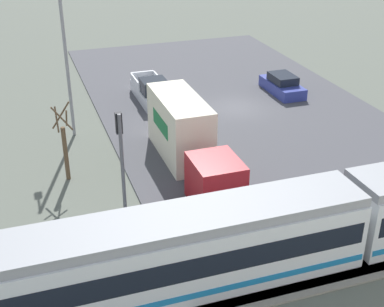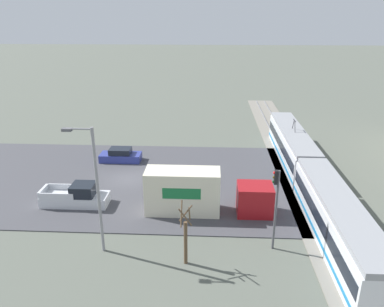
# 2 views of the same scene
# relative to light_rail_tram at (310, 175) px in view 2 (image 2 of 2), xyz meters

# --- Properties ---
(ground_plane) EXTENTS (320.00, 320.00, 0.00)m
(ground_plane) POSITION_rel_light_rail_tram_xyz_m (-1.82, -16.98, -1.69)
(ground_plane) COLOR #565B51
(road_surface) EXTENTS (19.16, 37.65, 0.08)m
(road_surface) POSITION_rel_light_rail_tram_xyz_m (-1.82, -16.98, -1.65)
(road_surface) COLOR #424247
(road_surface) RESTS_ON ground
(rail_bed) EXTENTS (70.82, 4.40, 0.22)m
(rail_bed) POSITION_rel_light_rail_tram_xyz_m (-1.82, 0.00, -1.64)
(rail_bed) COLOR gray
(rail_bed) RESTS_ON ground
(light_rail_tram) EXTENTS (31.50, 2.71, 4.45)m
(light_rail_tram) POSITION_rel_light_rail_tram_xyz_m (0.00, 0.00, 0.00)
(light_rail_tram) COLOR silver
(light_rail_tram) RESTS_ON ground
(box_truck) EXTENTS (2.35, 10.18, 3.61)m
(box_truck) POSITION_rel_light_rail_tram_xyz_m (4.22, -9.72, 0.05)
(box_truck) COLOR maroon
(box_truck) RESTS_ON ground
(pickup_truck) EXTENTS (1.96, 5.59, 1.88)m
(pickup_truck) POSITION_rel_light_rail_tram_xyz_m (3.53, -20.19, -0.90)
(pickup_truck) COLOR silver
(pickup_truck) RESTS_ON ground
(sedan_car_0) EXTENTS (1.89, 4.42, 1.45)m
(sedan_car_0) POSITION_rel_light_rail_tram_xyz_m (-6.46, -18.75, -1.02)
(sedan_car_0) COLOR navy
(sedan_car_0) RESTS_ON ground
(traffic_light_pole) EXTENTS (0.28, 0.47, 5.88)m
(traffic_light_pole) POSITION_rel_light_rail_tram_xyz_m (8.95, -4.59, 2.08)
(traffic_light_pole) COLOR #47474C
(traffic_light_pole) RESTS_ON ground
(street_tree) EXTENTS (1.05, 0.87, 4.39)m
(street_tree) POSITION_rel_light_rail_tram_xyz_m (10.88, -10.44, 0.31)
(street_tree) COLOR brown
(street_tree) RESTS_ON ground
(street_lamp_near_crossing) EXTENTS (0.36, 1.95, 8.86)m
(street_lamp_near_crossing) POSITION_rel_light_rail_tram_xyz_m (9.79, -16.36, 3.37)
(street_lamp_near_crossing) COLOR gray
(street_lamp_near_crossing) RESTS_ON ground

